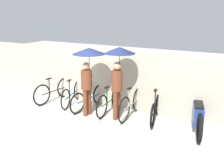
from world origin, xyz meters
TOP-DOWN VIEW (x-y plane):
  - ground_plane at (0.00, 0.00)m, footprint 30.00×30.00m
  - back_wall at (0.00, 1.87)m, footprint 12.81×0.12m
  - parked_bicycle_0 at (-1.82, 1.33)m, footprint 0.44×1.78m
  - parked_bicycle_1 at (-1.10, 1.41)m, footprint 0.57×1.69m
  - parked_bicycle_2 at (-0.36, 1.33)m, footprint 0.44×1.76m
  - parked_bicycle_3 at (0.36, 1.38)m, footprint 0.44×1.76m
  - parked_bicycle_4 at (1.09, 1.40)m, footprint 0.44×1.78m
  - parked_bicycle_5 at (1.82, 1.44)m, footprint 0.49×1.63m
  - pedestrian_leading at (-0.10, 0.94)m, footprint 0.97×0.97m
  - pedestrian_center at (0.80, 1.11)m, footprint 0.89×0.89m
  - motorcycle at (2.98, 1.44)m, footprint 0.75×2.13m

SIDE VIEW (x-z plane):
  - ground_plane at x=0.00m, z-range 0.00..0.00m
  - parked_bicycle_2 at x=-0.36m, z-range -0.14..0.85m
  - parked_bicycle_5 at x=1.82m, z-range -0.14..0.85m
  - parked_bicycle_1 at x=-1.10m, z-range -0.15..0.87m
  - parked_bicycle_3 at x=0.36m, z-range -0.17..0.92m
  - parked_bicycle_0 at x=-1.82m, z-range -0.18..0.94m
  - parked_bicycle_4 at x=1.09m, z-range -0.10..0.90m
  - motorcycle at x=2.98m, z-range -0.05..0.88m
  - back_wall at x=0.00m, z-range 0.00..1.82m
  - pedestrian_leading at x=-0.10m, z-range 0.57..2.59m
  - pedestrian_center at x=0.80m, z-range 0.54..2.62m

